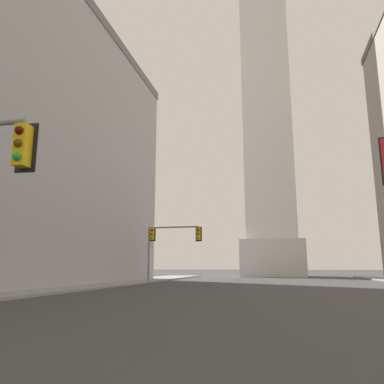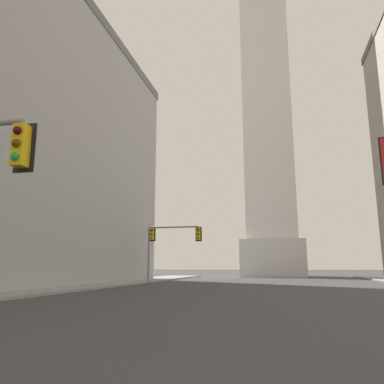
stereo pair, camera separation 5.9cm
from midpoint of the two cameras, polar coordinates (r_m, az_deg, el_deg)
sidewalk_left at (r=25.71m, az=-21.20°, el=-13.65°), size 5.00×70.87×0.15m
obelisk at (r=67.39m, az=11.07°, el=17.38°), size 9.35×9.35×69.86m
traffic_light_mid_left at (r=35.07m, az=-3.87°, el=-7.22°), size 5.22×0.51×5.17m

